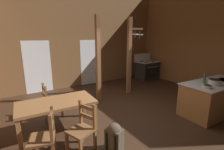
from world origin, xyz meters
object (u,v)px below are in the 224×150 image
at_px(stockpot_on_counter, 214,82).
at_px(mixing_bowl_on_counter, 207,87).
at_px(ladderback_chair_by_post, 83,128).
at_px(stove_range, 147,70).
at_px(ladderback_chair_at_table_end, 45,137).
at_px(bottle_tall_on_counter, 205,79).
at_px(kitchen_island, 214,97).
at_px(ladderback_chair_near_window, 51,101).
at_px(backpack, 114,137).
at_px(dining_table, 57,105).

xyz_separation_m(stockpot_on_counter, mixing_bowl_on_counter, (-0.43, -0.04, -0.04)).
bearing_deg(ladderback_chair_by_post, stove_range, 33.68).
bearing_deg(ladderback_chair_at_table_end, bottle_tall_on_counter, -7.20).
bearing_deg(kitchen_island, ladderback_chair_at_table_end, 171.76).
xyz_separation_m(kitchen_island, bottle_tall_on_counter, (-0.40, 0.13, 0.59)).
bearing_deg(ladderback_chair_near_window, backpack, -72.78).
distance_m(ladderback_chair_at_table_end, mixing_bowl_on_counter, 3.89).
xyz_separation_m(stove_range, dining_table, (-5.30, -2.44, 0.17)).
distance_m(ladderback_chair_near_window, stockpot_on_counter, 4.49).
bearing_deg(kitchen_island, stockpot_on_counter, -162.69).
distance_m(kitchen_island, stockpot_on_counter, 0.66).
distance_m(ladderback_chair_near_window, mixing_bowl_on_counter, 4.15).
height_order(dining_table, stockpot_on_counter, stockpot_on_counter).
height_order(ladderback_chair_near_window, mixing_bowl_on_counter, mixing_bowl_on_counter).
height_order(kitchen_island, ladderback_chair_near_window, ladderback_chair_near_window).
distance_m(kitchen_island, dining_table, 4.39).
bearing_deg(dining_table, ladderback_chair_near_window, 87.15).
xyz_separation_m(stove_range, ladderback_chair_near_window, (-5.26, -1.59, -0.03)).
height_order(kitchen_island, stockpot_on_counter, stockpot_on_counter).
xyz_separation_m(kitchen_island, backpack, (-3.40, 0.16, -0.15)).
xyz_separation_m(backpack, mixing_bowl_on_counter, (2.61, -0.31, 0.65)).
relative_size(ladderback_chair_by_post, bottle_tall_on_counter, 2.89).
xyz_separation_m(ladderback_chair_near_window, backpack, (0.68, -2.18, -0.14)).
distance_m(dining_table, backpack, 1.55).
bearing_deg(bottle_tall_on_counter, kitchen_island, -18.65).
height_order(stockpot_on_counter, bottle_tall_on_counter, bottle_tall_on_counter).
distance_m(stove_range, stockpot_on_counter, 4.35).
xyz_separation_m(dining_table, bottle_tall_on_counter, (3.72, -1.35, 0.41)).
bearing_deg(bottle_tall_on_counter, ladderback_chair_by_post, 173.14).
bearing_deg(backpack, ladderback_chair_by_post, 140.46).
height_order(ladderback_chair_at_table_end, backpack, ladderback_chair_at_table_end).
height_order(kitchen_island, stove_range, stove_range).
relative_size(dining_table, stockpot_on_counter, 4.83).
relative_size(ladderback_chair_near_window, ladderback_chair_at_table_end, 1.00).
relative_size(ladderback_chair_by_post, mixing_bowl_on_counter, 4.42).
bearing_deg(kitchen_island, ladderback_chair_by_post, 171.89).
distance_m(ladderback_chair_near_window, ladderback_chair_at_table_end, 1.74).
relative_size(kitchen_island, ladderback_chair_by_post, 2.32).
relative_size(stove_range, ladderback_chair_at_table_end, 1.39).
xyz_separation_m(ladderback_chair_near_window, ladderback_chair_by_post, (0.20, -1.78, 0.00)).
bearing_deg(kitchen_island, stove_range, 73.32).
xyz_separation_m(kitchen_island, ladderback_chair_near_window, (-4.08, 2.34, -0.01)).
bearing_deg(backpack, ladderback_chair_near_window, 107.22).
distance_m(stove_range, ladderback_chair_near_window, 5.49).
relative_size(ladderback_chair_by_post, ladderback_chair_at_table_end, 1.00).
xyz_separation_m(ladderback_chair_near_window, bottle_tall_on_counter, (3.68, -2.20, 0.60)).
height_order(ladderback_chair_at_table_end, mixing_bowl_on_counter, mixing_bowl_on_counter).
xyz_separation_m(stove_range, ladderback_chair_by_post, (-5.06, -3.37, -0.03)).
bearing_deg(ladderback_chair_near_window, bottle_tall_on_counter, -30.89).
bearing_deg(stockpot_on_counter, bottle_tall_on_counter, 98.66).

